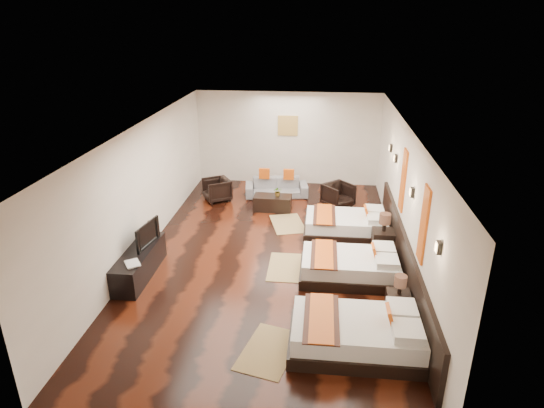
# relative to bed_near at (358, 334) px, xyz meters

# --- Properties ---
(floor) EXTENTS (5.50, 9.50, 0.01)m
(floor) POSITION_rel_bed_near_xyz_m (-1.70, 2.97, -0.27)
(floor) COLOR black
(floor) RESTS_ON ground
(ceiling) EXTENTS (5.50, 9.50, 0.01)m
(ceiling) POSITION_rel_bed_near_xyz_m (-1.70, 2.97, 2.53)
(ceiling) COLOR white
(ceiling) RESTS_ON floor
(back_wall) EXTENTS (5.50, 0.01, 2.80)m
(back_wall) POSITION_rel_bed_near_xyz_m (-1.70, 7.72, 1.13)
(back_wall) COLOR silver
(back_wall) RESTS_ON floor
(left_wall) EXTENTS (0.01, 9.50, 2.80)m
(left_wall) POSITION_rel_bed_near_xyz_m (-4.45, 2.97, 1.13)
(left_wall) COLOR silver
(left_wall) RESTS_ON floor
(right_wall) EXTENTS (0.01, 9.50, 2.80)m
(right_wall) POSITION_rel_bed_near_xyz_m (1.05, 2.97, 1.13)
(right_wall) COLOR silver
(right_wall) RESTS_ON floor
(headboard_panel) EXTENTS (0.08, 6.60, 0.90)m
(headboard_panel) POSITION_rel_bed_near_xyz_m (1.01, 2.17, 0.18)
(headboard_panel) COLOR black
(headboard_panel) RESTS_ON floor
(bed_near) EXTENTS (2.07, 1.30, 0.79)m
(bed_near) POSITION_rel_bed_near_xyz_m (0.00, 0.00, 0.00)
(bed_near) COLOR black
(bed_near) RESTS_ON floor
(bed_mid) EXTENTS (1.95, 1.23, 0.75)m
(bed_mid) POSITION_rel_bed_near_xyz_m (-0.00, 2.14, -0.02)
(bed_mid) COLOR black
(bed_mid) RESTS_ON floor
(bed_far) EXTENTS (1.96, 1.23, 0.75)m
(bed_far) POSITION_rel_bed_near_xyz_m (-0.00, 4.13, -0.01)
(bed_far) COLOR black
(bed_far) RESTS_ON floor
(nightstand_a) EXTENTS (0.40, 0.40, 0.79)m
(nightstand_a) POSITION_rel_bed_near_xyz_m (0.75, 0.95, 0.01)
(nightstand_a) COLOR black
(nightstand_a) RESTS_ON floor
(nightstand_b) EXTENTS (0.47, 0.47, 0.92)m
(nightstand_b) POSITION_rel_bed_near_xyz_m (0.75, 3.31, 0.05)
(nightstand_b) COLOR black
(nightstand_b) RESTS_ON floor
(jute_mat_near) EXTENTS (1.02, 1.35, 0.01)m
(jute_mat_near) POSITION_rel_bed_near_xyz_m (-1.37, -0.21, -0.26)
(jute_mat_near) COLOR #977C4D
(jute_mat_near) RESTS_ON floor
(jute_mat_mid) EXTENTS (0.76, 1.21, 0.01)m
(jute_mat_mid) POSITION_rel_bed_near_xyz_m (-1.29, 2.41, -0.26)
(jute_mat_mid) COLOR #977C4D
(jute_mat_mid) RESTS_ON floor
(jute_mat_far) EXTENTS (1.05, 1.36, 0.01)m
(jute_mat_far) POSITION_rel_bed_near_xyz_m (-1.44, 4.58, -0.26)
(jute_mat_far) COLOR #977C4D
(jute_mat_far) RESTS_ON floor
(tv_console) EXTENTS (0.50, 1.80, 0.55)m
(tv_console) POSITION_rel_bed_near_xyz_m (-4.20, 1.78, 0.00)
(tv_console) COLOR black
(tv_console) RESTS_ON floor
(tv) EXTENTS (0.25, 0.85, 0.49)m
(tv) POSITION_rel_bed_near_xyz_m (-4.15, 2.06, 0.52)
(tv) COLOR black
(tv) RESTS_ON tv_console
(book) EXTENTS (0.40, 0.42, 0.03)m
(book) POSITION_rel_bed_near_xyz_m (-4.20, 1.18, 0.30)
(book) COLOR black
(book) RESTS_ON tv_console
(figurine) EXTENTS (0.35, 0.35, 0.34)m
(figurine) POSITION_rel_bed_near_xyz_m (-4.20, 2.47, 0.45)
(figurine) COLOR brown
(figurine) RESTS_ON tv_console
(sofa) EXTENTS (1.85, 0.94, 0.52)m
(sofa) POSITION_rel_bed_near_xyz_m (-1.91, 6.51, -0.01)
(sofa) COLOR slate
(sofa) RESTS_ON floor
(armchair_left) EXTENTS (0.94, 0.94, 0.63)m
(armchair_left) POSITION_rel_bed_near_xyz_m (-3.55, 5.99, 0.04)
(armchair_left) COLOR black
(armchair_left) RESTS_ON floor
(armchair_right) EXTENTS (0.99, 1.00, 0.65)m
(armchair_right) POSITION_rel_bed_near_xyz_m (-0.16, 5.89, 0.05)
(armchair_right) COLOR black
(armchair_right) RESTS_ON floor
(coffee_table) EXTENTS (1.01, 0.53, 0.40)m
(coffee_table) POSITION_rel_bed_near_xyz_m (-1.91, 5.46, -0.07)
(coffee_table) COLOR black
(coffee_table) RESTS_ON floor
(table_plant) EXTENTS (0.26, 0.23, 0.26)m
(table_plant) POSITION_rel_bed_near_xyz_m (-1.78, 5.47, 0.26)
(table_plant) COLOR #295B1E
(table_plant) RESTS_ON coffee_table
(orange_panel_a) EXTENTS (0.04, 0.40, 1.30)m
(orange_panel_a) POSITION_rel_bed_near_xyz_m (1.03, 1.07, 1.43)
(orange_panel_a) COLOR #D86014
(orange_panel_a) RESTS_ON right_wall
(orange_panel_b) EXTENTS (0.04, 0.40, 1.30)m
(orange_panel_b) POSITION_rel_bed_near_xyz_m (1.03, 3.27, 1.43)
(orange_panel_b) COLOR #D86014
(orange_panel_b) RESTS_ON right_wall
(sconce_near) EXTENTS (0.07, 0.12, 0.18)m
(sconce_near) POSITION_rel_bed_near_xyz_m (1.01, -0.03, 1.58)
(sconce_near) COLOR black
(sconce_near) RESTS_ON right_wall
(sconce_mid) EXTENTS (0.07, 0.12, 0.18)m
(sconce_mid) POSITION_rel_bed_near_xyz_m (1.01, 2.17, 1.58)
(sconce_mid) COLOR black
(sconce_mid) RESTS_ON right_wall
(sconce_far) EXTENTS (0.07, 0.12, 0.18)m
(sconce_far) POSITION_rel_bed_near_xyz_m (1.01, 4.37, 1.58)
(sconce_far) COLOR black
(sconce_far) RESTS_ON right_wall
(sconce_lounge) EXTENTS (0.07, 0.12, 0.18)m
(sconce_lounge) POSITION_rel_bed_near_xyz_m (1.01, 5.27, 1.58)
(sconce_lounge) COLOR black
(sconce_lounge) RESTS_ON right_wall
(gold_artwork) EXTENTS (0.60, 0.04, 0.60)m
(gold_artwork) POSITION_rel_bed_near_xyz_m (-1.70, 7.70, 1.53)
(gold_artwork) COLOR #AD873F
(gold_artwork) RESTS_ON back_wall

